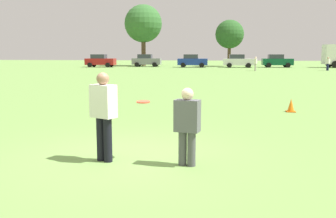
% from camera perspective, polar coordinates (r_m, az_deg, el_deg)
% --- Properties ---
extents(ground_plane, '(180.52, 180.52, 0.00)m').
position_cam_1_polar(ground_plane, '(7.95, -6.11, -7.16)').
color(ground_plane, '#6B9347').
extents(player_thrower, '(0.56, 0.47, 1.76)m').
position_cam_1_polar(player_thrower, '(7.50, -9.68, -0.41)').
color(player_thrower, black).
rests_on(player_thrower, ground).
extents(player_defender, '(0.51, 0.36, 1.49)m').
position_cam_1_polar(player_defender, '(7.13, 2.91, -2.10)').
color(player_defender, '#4C4C51').
rests_on(player_defender, ground).
extents(frisbee, '(0.27, 0.27, 0.04)m').
position_cam_1_polar(frisbee, '(7.52, -3.76, 1.08)').
color(frisbee, '#E54C33').
extents(traffic_cone, '(0.32, 0.32, 0.48)m').
position_cam_1_polar(traffic_cone, '(14.39, 18.03, 0.49)').
color(traffic_cone, '#D8590C').
rests_on(traffic_cone, ground).
extents(parked_car_near_left, '(4.23, 2.28, 1.82)m').
position_cam_1_polar(parked_car_near_left, '(55.60, -10.17, 7.19)').
color(parked_car_near_left, maroon).
rests_on(parked_car_near_left, ground).
extents(parked_car_mid_left, '(4.23, 2.28, 1.82)m').
position_cam_1_polar(parked_car_mid_left, '(56.47, -3.28, 7.32)').
color(parked_car_mid_left, slate).
rests_on(parked_car_mid_left, ground).
extents(parked_car_center, '(4.23, 2.28, 1.82)m').
position_cam_1_polar(parked_car_center, '(54.10, 3.68, 7.27)').
color(parked_car_center, navy).
rests_on(parked_car_center, ground).
extents(parked_car_mid_right, '(4.23, 2.28, 1.82)m').
position_cam_1_polar(parked_car_mid_right, '(54.20, 10.52, 7.14)').
color(parked_car_mid_right, silver).
rests_on(parked_car_mid_right, ground).
extents(parked_car_near_right, '(4.23, 2.28, 1.82)m').
position_cam_1_polar(parked_car_near_right, '(55.95, 16.09, 6.99)').
color(parked_car_near_right, '#0C4C2D').
rests_on(parked_car_near_right, ground).
extents(bystander_sideline_watcher, '(0.44, 0.50, 1.57)m').
position_cam_1_polar(bystander_sideline_watcher, '(48.27, 22.94, 6.41)').
color(bystander_sideline_watcher, '#1E234C').
rests_on(bystander_sideline_watcher, ground).
extents(bystander_far_jogger, '(0.39, 0.50, 1.62)m').
position_cam_1_polar(bystander_far_jogger, '(45.00, 13.05, 6.79)').
color(bystander_far_jogger, gray).
rests_on(bystander_far_jogger, ground).
extents(tree_west_oak, '(5.76, 5.76, 9.36)m').
position_cam_1_polar(tree_west_oak, '(59.68, -3.74, 12.69)').
color(tree_west_oak, brown).
rests_on(tree_west_oak, ground).
extents(tree_west_maple, '(4.26, 4.26, 6.92)m').
position_cam_1_polar(tree_west_maple, '(58.45, 9.27, 11.03)').
color(tree_west_maple, brown).
rests_on(tree_west_maple, ground).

